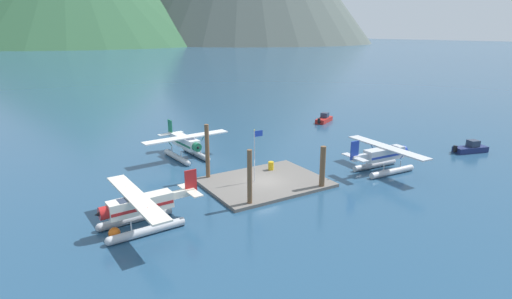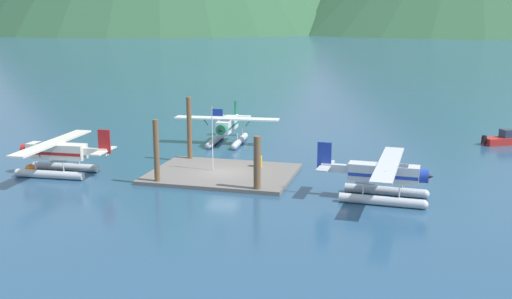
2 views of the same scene
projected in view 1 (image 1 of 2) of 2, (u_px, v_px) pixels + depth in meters
ground_plane at (265, 184)px, 39.83m from camera, size 1200.00×1200.00×0.00m
dock_platform at (265, 182)px, 39.79m from camera, size 11.37×8.76×0.30m
piling_near_left at (250, 179)px, 34.07m from camera, size 0.42×0.42×5.01m
piling_near_right at (322, 168)px, 38.02m from camera, size 0.52×0.52×4.17m
piling_far_left at (207, 153)px, 40.12m from camera, size 0.42×0.42×5.69m
flagpole at (256, 149)px, 38.77m from camera, size 0.95×0.10×5.19m
fuel_drum at (271, 166)px, 42.84m from camera, size 0.62×0.62×0.88m
mooring_buoy at (114, 233)px, 29.22m from camera, size 0.85×0.85×0.85m
seaplane_white_bow_left at (186, 145)px, 47.50m from camera, size 10.48×7.97×3.84m
seaplane_silver_stbd_aft at (384, 157)px, 43.03m from camera, size 7.98×10.45×3.84m
seaplane_cream_port_aft at (141, 209)px, 30.45m from camera, size 7.98×10.46×3.84m
boat_red_open_east at (324, 119)px, 66.90m from camera, size 4.43×3.34×1.50m
boat_navy_open_se at (471, 148)px, 50.16m from camera, size 4.77×2.58×1.50m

